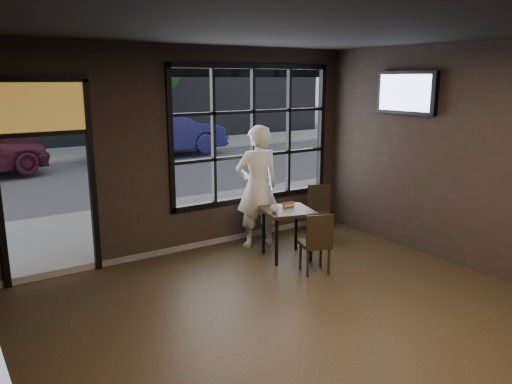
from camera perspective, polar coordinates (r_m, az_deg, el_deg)
floor at (r=5.56m, az=9.55°, el=-16.60°), size 6.00×7.00×0.02m
ceiling at (r=4.88m, az=11.03°, el=18.52°), size 6.00×7.00×0.02m
wall_left at (r=3.68m, az=-26.21°, el=-6.11°), size 0.04×7.00×3.20m
window_frame at (r=8.40m, az=-0.36°, el=6.66°), size 3.06×0.12×2.28m
stained_transom at (r=7.11m, az=-23.51°, el=8.92°), size 1.20×0.06×0.70m
street_asphalt at (r=27.82m, az=-26.61°, el=5.92°), size 60.00×41.00×0.04m
cafe_table at (r=7.69m, az=3.54°, el=-4.74°), size 0.87×0.87×0.77m
chair_near at (r=7.13m, az=6.75°, el=-5.72°), size 0.49×0.49×0.89m
chair_window at (r=8.61m, az=7.14°, el=-2.38°), size 0.56×0.56×0.91m
man at (r=8.05m, az=0.15°, el=0.60°), size 0.80×0.60×2.00m
hotdog at (r=7.75m, az=3.73°, el=-1.43°), size 0.21×0.09×0.06m
cup at (r=7.41m, az=2.13°, el=-1.94°), size 0.16×0.16×0.10m
tv at (r=8.22m, az=16.79°, el=10.82°), size 0.13×1.13×0.66m
navy_car at (r=17.66m, az=-10.94°, el=6.70°), size 4.85×2.11×1.55m
tree_left at (r=18.34m, az=-27.05°, el=12.27°), size 2.45×2.45×4.18m
tree_right at (r=19.75m, az=-12.43°, el=14.04°), size 2.66×2.66×4.55m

